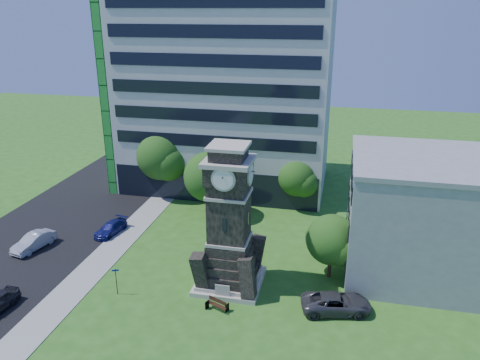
% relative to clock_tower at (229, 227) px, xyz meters
% --- Properties ---
extents(ground, '(160.00, 160.00, 0.00)m').
position_rel_clock_tower_xyz_m(ground, '(-3.00, -2.00, -5.28)').
color(ground, '#2C601B').
rests_on(ground, ground).
extents(sidewalk, '(3.00, 70.00, 0.06)m').
position_rel_clock_tower_xyz_m(sidewalk, '(-12.50, 3.00, -5.25)').
color(sidewalk, gray).
rests_on(sidewalk, ground).
extents(street, '(14.00, 80.00, 0.02)m').
position_rel_clock_tower_xyz_m(street, '(-21.00, 3.00, -5.27)').
color(street, black).
rests_on(street, ground).
extents(clock_tower, '(5.40, 5.40, 12.22)m').
position_rel_clock_tower_xyz_m(clock_tower, '(0.00, 0.00, 0.00)').
color(clock_tower, beige).
rests_on(clock_tower, ground).
extents(office_tall, '(26.20, 15.11, 28.60)m').
position_rel_clock_tower_xyz_m(office_tall, '(-6.20, 23.84, 8.94)').
color(office_tall, silver).
rests_on(office_tall, ground).
extents(office_low, '(15.20, 12.20, 10.40)m').
position_rel_clock_tower_xyz_m(office_low, '(16.97, 6.00, -0.07)').
color(office_low, '#95989A').
rests_on(office_low, ground).
extents(car_street_mid, '(2.50, 4.75, 1.49)m').
position_rel_clock_tower_xyz_m(car_street_mid, '(-19.93, 1.78, -4.54)').
color(car_street_mid, '#B3B6BC').
rests_on(car_street_mid, ground).
extents(car_street_north, '(2.41, 4.40, 1.21)m').
position_rel_clock_tower_xyz_m(car_street_north, '(-14.20, 6.34, -4.68)').
color(car_street_north, navy).
rests_on(car_street_north, ground).
extents(car_east_lot, '(5.78, 3.62, 1.49)m').
position_rel_clock_tower_xyz_m(car_east_lot, '(8.89, -2.01, -4.54)').
color(car_east_lot, '#424145').
rests_on(car_east_lot, ground).
extents(park_bench, '(1.71, 0.46, 0.88)m').
position_rel_clock_tower_xyz_m(park_bench, '(-0.06, -3.77, -4.81)').
color(park_bench, black).
rests_on(park_bench, ground).
extents(street_sign, '(0.57, 0.06, 2.36)m').
position_rel_clock_tower_xyz_m(street_sign, '(-8.56, -3.55, -3.81)').
color(street_sign, black).
rests_on(street_sign, ground).
extents(tree_nw, '(6.41, 5.82, 8.03)m').
position_rel_clock_tower_xyz_m(tree_nw, '(-12.71, 17.35, -0.37)').
color(tree_nw, '#332114').
rests_on(tree_nw, ground).
extents(tree_nc, '(6.07, 5.52, 7.38)m').
position_rel_clock_tower_xyz_m(tree_nc, '(-5.42, 12.95, -0.85)').
color(tree_nc, '#332114').
rests_on(tree_nc, ground).
extents(tree_ne, '(4.71, 4.28, 5.94)m').
position_rel_clock_tower_xyz_m(tree_ne, '(3.81, 16.95, -1.63)').
color(tree_ne, '#332114').
rests_on(tree_ne, ground).
extents(tree_east, '(4.76, 4.33, 5.75)m').
position_rel_clock_tower_xyz_m(tree_east, '(8.22, 2.92, -1.84)').
color(tree_east, '#332114').
rests_on(tree_east, ground).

